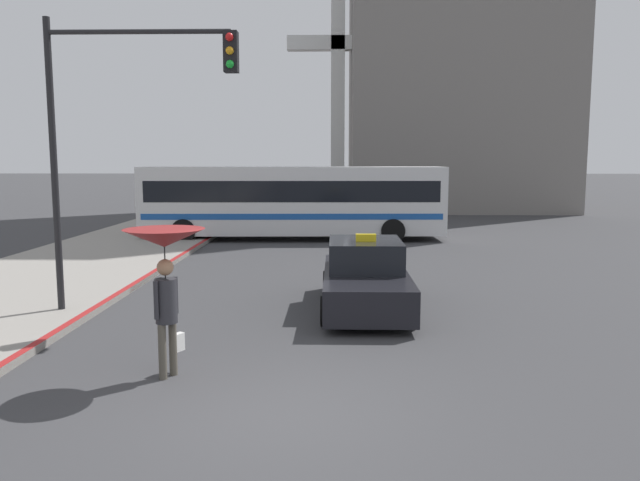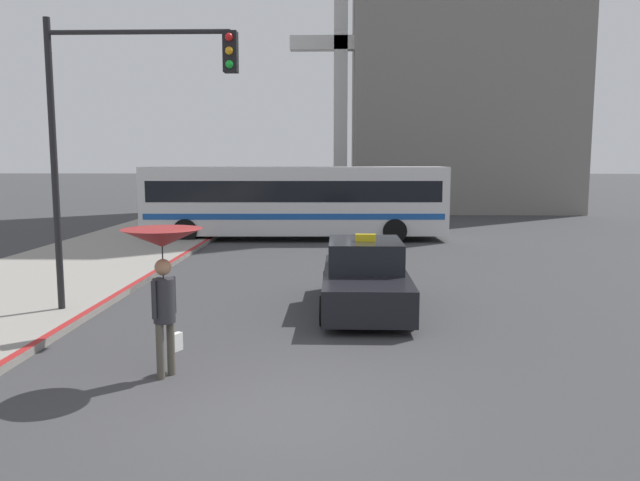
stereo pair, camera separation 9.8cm
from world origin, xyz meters
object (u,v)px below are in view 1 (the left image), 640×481
Objects in this scene: pedestrian_with_umbrella at (165,255)px; monument_cross at (338,79)px; traffic_light at (124,111)px; city_bus at (293,199)px; taxi at (365,278)px.

monument_cross is (2.65, 33.05, 6.70)m from pedestrian_with_umbrella.
monument_cross is at bearing 81.41° from traffic_light.
city_bus is 0.82× the size of monument_cross.
pedestrian_with_umbrella is 0.15× the size of monument_cross.
traffic_light is at bearing 55.29° from pedestrian_with_umbrella.
traffic_light is (-1.78, 3.69, 2.37)m from pedestrian_with_umbrella.
pedestrian_with_umbrella is (-3.19, -4.47, 1.19)m from taxi.
taxi is at bearing -88.93° from monument_cross.
taxi is 29.65m from monument_cross.
taxi is 0.74× the size of traffic_light.
traffic_light is at bearing -98.59° from monument_cross.
pedestrian_with_umbrella is at bearing -64.28° from traffic_light.
traffic_light is at bearing 167.08° from city_bus.
taxi is 12.54m from city_bus.
monument_cross is at bearing 24.98° from pedestrian_with_umbrella.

